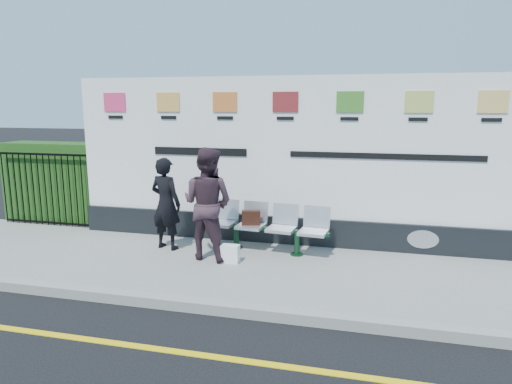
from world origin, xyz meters
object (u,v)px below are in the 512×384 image
at_px(bench, 266,239).
at_px(woman_right, 208,204).
at_px(woman_left, 166,204).
at_px(billboard, 285,173).

bearing_deg(bench, woman_right, -141.71).
xyz_separation_m(bench, woman_left, (-1.74, -0.25, 0.58)).
xyz_separation_m(billboard, woman_right, (-1.07, -1.16, -0.38)).
distance_m(bench, woman_right, 1.23).
relative_size(billboard, woman_right, 4.35).
bearing_deg(woman_right, billboard, -121.63).
distance_m(billboard, woman_right, 1.62).
bearing_deg(woman_left, bench, -158.17).
bearing_deg(bench, billboard, 77.22).
bearing_deg(woman_left, billboard, -142.30).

